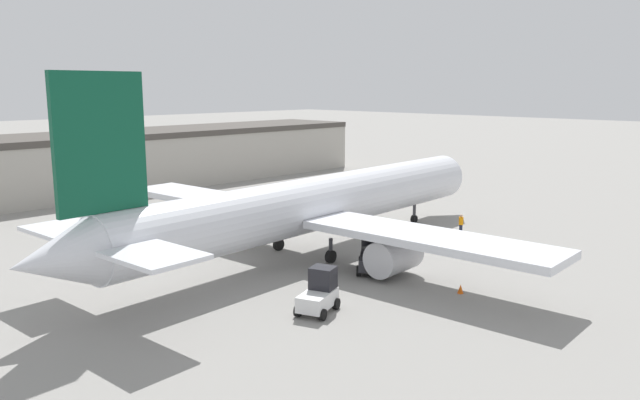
{
  "coord_description": "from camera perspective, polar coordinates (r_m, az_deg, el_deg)",
  "views": [
    {
      "loc": [
        -32.65,
        -31.32,
        12.24
      ],
      "look_at": [
        0.0,
        0.0,
        3.92
      ],
      "focal_mm": 35.0,
      "sensor_mm": 36.0,
      "label": 1
    }
  ],
  "objects": [
    {
      "name": "terminal_building",
      "position": [
        78.09,
        -18.19,
        3.42
      ],
      "size": [
        69.14,
        11.88,
        6.84
      ],
      "color": "#ADA89E",
      "rests_on": "ground_plane"
    },
    {
      "name": "safety_cone_near",
      "position": [
        38.53,
        12.72,
        -7.94
      ],
      "size": [
        0.36,
        0.36,
        0.55
      ],
      "color": "#EF590F",
      "rests_on": "ground_plane"
    },
    {
      "name": "safety_cone_far",
      "position": [
        46.72,
        19.25,
        -5.01
      ],
      "size": [
        0.36,
        0.36,
        0.55
      ],
      "color": "#EF590F",
      "rests_on": "ground_plane"
    },
    {
      "name": "ground_plane",
      "position": [
        46.87,
        0.0,
        -4.71
      ],
      "size": [
        400.0,
        400.0,
        0.0
      ],
      "primitive_type": "plane",
      "color": "gray"
    },
    {
      "name": "baggage_tug",
      "position": [
        34.52,
        -0.07,
        -8.49
      ],
      "size": [
        2.99,
        2.45,
        2.39
      ],
      "rotation": [
        0.0,
        0.0,
        0.34
      ],
      "color": "silver",
      "rests_on": "ground_plane"
    },
    {
      "name": "belt_loader_truck",
      "position": [
        41.92,
        4.68,
        -5.08
      ],
      "size": [
        3.34,
        3.09,
        2.28
      ],
      "rotation": [
        0.0,
        0.0,
        0.64
      ],
      "color": "#2D2D33",
      "rests_on": "ground_plane"
    },
    {
      "name": "airplane",
      "position": [
        45.25,
        -0.9,
        -0.54
      ],
      "size": [
        43.89,
        37.67,
        12.97
      ],
      "rotation": [
        0.0,
        0.0,
        0.05
      ],
      "color": "silver",
      "rests_on": "ground_plane"
    },
    {
      "name": "ground_crew_worker",
      "position": [
        53.27,
        12.77,
        -2.12
      ],
      "size": [
        0.38,
        0.38,
        1.71
      ],
      "rotation": [
        0.0,
        0.0,
        4.62
      ],
      "color": "#1E2338",
      "rests_on": "ground_plane"
    }
  ]
}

